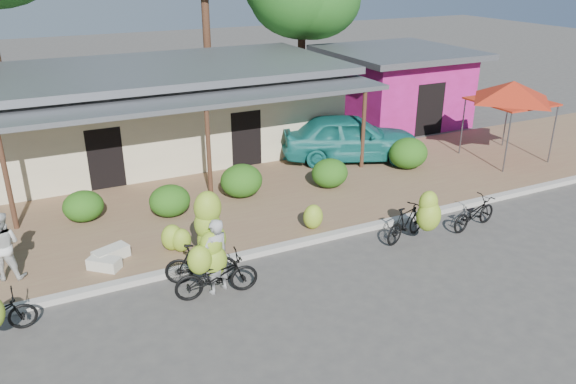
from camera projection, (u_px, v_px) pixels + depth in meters
name	position (u px, v px, depth m)	size (l,w,h in m)	color
ground	(299.00, 293.00, 12.66)	(100.00, 100.00, 0.00)	#43403E
sidewalk	(223.00, 208.00, 16.79)	(60.00, 6.00, 0.12)	brown
curb	(263.00, 251.00, 14.29)	(60.00, 0.25, 0.15)	#A8A399
shop_main	(167.00, 109.00, 21.06)	(13.00, 8.50, 3.35)	beige
shop_pink	(396.00, 85.00, 25.37)	(6.00, 6.00, 3.25)	#BB1C84
hedge_1	(83.00, 206.00, 15.71)	(1.12, 1.01, 0.88)	#164E12
hedge_2	(170.00, 201.00, 16.01)	(1.17, 1.06, 0.92)	#164E12
hedge_3	(241.00, 181.00, 17.30)	(1.32, 1.18, 1.03)	#164E12
hedge_4	(330.00, 173.00, 18.03)	(1.20, 1.08, 0.93)	#164E12
hedge_5	(408.00, 153.00, 19.64)	(1.39, 1.25, 1.08)	#164E12
red_canopy	(513.00, 91.00, 19.88)	(3.50, 3.50, 2.86)	#59595E
bike_left	(201.00, 263.00, 12.75)	(1.74, 1.33, 1.29)	black
bike_center	(213.00, 256.00, 12.46)	(1.93, 1.26, 2.30)	black
bike_right	(414.00, 219.00, 14.65)	(1.70, 1.37, 1.57)	black
bike_far_right	(474.00, 213.00, 15.55)	(1.75, 0.87, 0.88)	black
loose_banana_a	(181.00, 240.00, 14.09)	(0.50, 0.42, 0.62)	#A2BA2E
loose_banana_b	(172.00, 237.00, 14.15)	(0.55, 0.47, 0.69)	#A2BA2E
loose_banana_c	(313.00, 217.00, 15.28)	(0.56, 0.47, 0.70)	#A2BA2E
sack_near	(111.00, 254.00, 13.77)	(0.85, 0.40, 0.30)	beige
sack_far	(104.00, 263.00, 13.35)	(0.75, 0.38, 0.28)	beige
vendor	(216.00, 256.00, 12.39)	(0.65, 0.43, 1.79)	#949494
bystander	(2.00, 246.00, 12.73)	(0.80, 0.62, 1.65)	silver
teal_van	(350.00, 137.00, 20.38)	(1.99, 4.95, 1.68)	#186F6A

